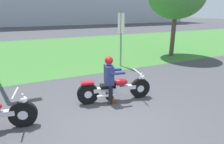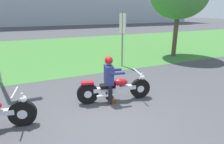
# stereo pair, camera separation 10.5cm
# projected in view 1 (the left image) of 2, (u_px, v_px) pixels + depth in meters

# --- Properties ---
(ground) EXTENTS (120.00, 120.00, 0.00)m
(ground) POSITION_uv_depth(u_px,v_px,m) (109.00, 124.00, 4.61)
(ground) COLOR #424247
(grass_verge) EXTENTS (60.00, 12.00, 0.01)m
(grass_verge) POSITION_uv_depth(u_px,v_px,m) (50.00, 51.00, 13.00)
(grass_verge) COLOR #3D7533
(grass_verge) RESTS_ON ground
(motorcycle_lead) EXTENTS (2.24, 0.71, 0.87)m
(motorcycle_lead) POSITION_uv_depth(u_px,v_px,m) (115.00, 89.00, 5.71)
(motorcycle_lead) COLOR black
(motorcycle_lead) RESTS_ON ground
(rider_lead) EXTENTS (0.60, 0.52, 1.39)m
(rider_lead) POSITION_uv_depth(u_px,v_px,m) (110.00, 76.00, 5.54)
(rider_lead) COLOR black
(rider_lead) RESTS_ON ground
(sign_banner) EXTENTS (0.08, 0.60, 2.60)m
(sign_banner) POSITION_uv_depth(u_px,v_px,m) (121.00, 31.00, 8.91)
(sign_banner) COLOR gray
(sign_banner) RESTS_ON ground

